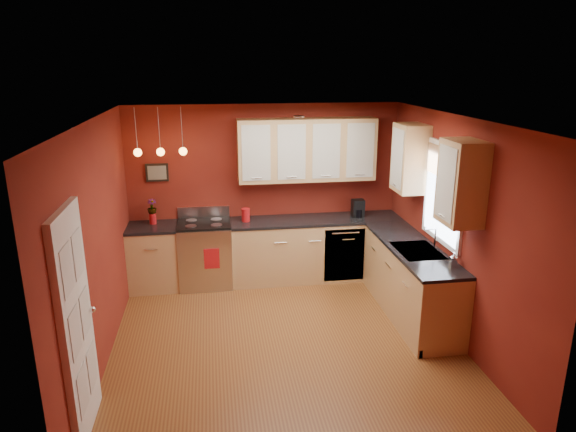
{
  "coord_description": "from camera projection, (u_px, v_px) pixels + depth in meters",
  "views": [
    {
      "loc": [
        -0.77,
        -5.33,
        3.17
      ],
      "look_at": [
        0.19,
        1.0,
        1.24
      ],
      "focal_mm": 32.0,
      "sensor_mm": 36.0,
      "label": 1
    }
  ],
  "objects": [
    {
      "name": "floor",
      "position": [
        285.0,
        341.0,
        6.07
      ],
      "size": [
        4.2,
        4.2,
        0.0
      ],
      "primitive_type": "plane",
      "color": "brown",
      "rests_on": "ground"
    },
    {
      "name": "dish_towel",
      "position": [
        212.0,
        259.0,
        7.2
      ],
      "size": [
        0.21,
        0.01,
        0.29
      ],
      "primitive_type": "cube",
      "color": "#B51318",
      "rests_on": "gas_range"
    },
    {
      "name": "base_cabinets_back_right",
      "position": [
        316.0,
        249.0,
        7.75
      ],
      "size": [
        2.54,
        0.6,
        0.9
      ],
      "primitive_type": "cube",
      "color": "tan",
      "rests_on": "floor"
    },
    {
      "name": "dishwasher_front",
      "position": [
        344.0,
        255.0,
        7.53
      ],
      "size": [
        0.6,
        0.02,
        0.8
      ],
      "primitive_type": "cube",
      "color": "silver",
      "rests_on": "base_cabinets_back_right"
    },
    {
      "name": "upper_cabinets_back",
      "position": [
        307.0,
        150.0,
        7.42
      ],
      "size": [
        2.0,
        0.35,
        0.9
      ],
      "primitive_type": "cube",
      "color": "tan",
      "rests_on": "wall_back"
    },
    {
      "name": "wall_left",
      "position": [
        98.0,
        247.0,
        5.41
      ],
      "size": [
        0.02,
        4.2,
        2.6
      ],
      "primitive_type": "cube",
      "color": "maroon",
      "rests_on": "floor"
    },
    {
      "name": "wall_right",
      "position": [
        454.0,
        229.0,
        5.99
      ],
      "size": [
        0.02,
        4.2,
        2.6
      ],
      "primitive_type": "cube",
      "color": "maroon",
      "rests_on": "floor"
    },
    {
      "name": "base_cabinets_back_left",
      "position": [
        154.0,
        258.0,
        7.41
      ],
      "size": [
        0.7,
        0.6,
        0.9
      ],
      "primitive_type": "cube",
      "color": "tan",
      "rests_on": "floor"
    },
    {
      "name": "upper_cabinets_right",
      "position": [
        433.0,
        169.0,
        6.08
      ],
      "size": [
        0.35,
        1.95,
        0.9
      ],
      "primitive_type": "cube",
      "color": "tan",
      "rests_on": "wall_right"
    },
    {
      "name": "window",
      "position": [
        444.0,
        191.0,
        6.15
      ],
      "size": [
        0.06,
        1.02,
        1.22
      ],
      "color": "white",
      "rests_on": "wall_right"
    },
    {
      "name": "base_cabinets_right",
      "position": [
        410.0,
        282.0,
        6.61
      ],
      "size": [
        0.6,
        2.1,
        0.9
      ],
      "primitive_type": "cube",
      "color": "tan",
      "rests_on": "floor"
    },
    {
      "name": "coffee_maker",
      "position": [
        358.0,
        209.0,
        7.68
      ],
      "size": [
        0.18,
        0.18,
        0.26
      ],
      "rotation": [
        0.0,
        0.0,
        0.02
      ],
      "color": "black",
      "rests_on": "counter_back_right"
    },
    {
      "name": "soap_pump",
      "position": [
        453.0,
        259.0,
        5.81
      ],
      "size": [
        0.08,
        0.08,
        0.16
      ],
      "primitive_type": "imported",
      "rotation": [
        0.0,
        0.0,
        -0.07
      ],
      "color": "white",
      "rests_on": "counter_right"
    },
    {
      "name": "wall_front",
      "position": [
        327.0,
        331.0,
        3.71
      ],
      "size": [
        4.0,
        0.02,
        2.6
      ],
      "primitive_type": "cube",
      "color": "maroon",
      "rests_on": "floor"
    },
    {
      "name": "flowers",
      "position": [
        152.0,
        207.0,
        7.3
      ],
      "size": [
        0.16,
        0.16,
        0.23
      ],
      "primitive_type": "imported",
      "rotation": [
        0.0,
        0.0,
        0.32
      ],
      "color": "#B51318",
      "rests_on": "red_vase"
    },
    {
      "name": "ceiling",
      "position": [
        285.0,
        119.0,
        5.32
      ],
      "size": [
        4.0,
        4.2,
        0.02
      ],
      "primitive_type": "cube",
      "color": "#F0E2D1",
      "rests_on": "wall_back"
    },
    {
      "name": "counter_right",
      "position": [
        413.0,
        248.0,
        6.48
      ],
      "size": [
        0.62,
        2.1,
        0.04
      ],
      "primitive_type": "cube",
      "color": "black",
      "rests_on": "base_cabinets_right"
    },
    {
      "name": "wall_picture",
      "position": [
        157.0,
        173.0,
        7.34
      ],
      "size": [
        0.32,
        0.03,
        0.26
      ],
      "primitive_type": "cube",
      "color": "black",
      "rests_on": "wall_back"
    },
    {
      "name": "red_canister",
      "position": [
        246.0,
        215.0,
        7.45
      ],
      "size": [
        0.13,
        0.13,
        0.19
      ],
      "color": "#B51318",
      "rests_on": "counter_back_right"
    },
    {
      "name": "pendant_lights",
      "position": [
        161.0,
        151.0,
        6.94
      ],
      "size": [
        0.71,
        0.11,
        0.66
      ],
      "color": "gray",
      "rests_on": "ceiling"
    },
    {
      "name": "counter_back_left",
      "position": [
        152.0,
        227.0,
        7.28
      ],
      "size": [
        0.7,
        0.62,
        0.04
      ],
      "primitive_type": "cube",
      "color": "black",
      "rests_on": "base_cabinets_back_left"
    },
    {
      "name": "sink",
      "position": [
        418.0,
        252.0,
        6.34
      ],
      "size": [
        0.5,
        0.7,
        0.33
      ],
      "color": "gray",
      "rests_on": "counter_right"
    },
    {
      "name": "counter_back_right",
      "position": [
        316.0,
        220.0,
        7.62
      ],
      "size": [
        2.54,
        0.62,
        0.04
      ],
      "primitive_type": "cube",
      "color": "black",
      "rests_on": "base_cabinets_back_right"
    },
    {
      "name": "wall_back",
      "position": [
        265.0,
        192.0,
        7.69
      ],
      "size": [
        4.0,
        0.02,
        2.6
      ],
      "primitive_type": "cube",
      "color": "maroon",
      "rests_on": "floor"
    },
    {
      "name": "gas_range",
      "position": [
        205.0,
        253.0,
        7.51
      ],
      "size": [
        0.76,
        0.64,
        1.11
      ],
      "color": "silver",
      "rests_on": "floor"
    },
    {
      "name": "door_left_wall",
      "position": [
        77.0,
        325.0,
        4.36
      ],
      "size": [
        0.12,
        0.82,
        2.05
      ],
      "color": "white",
      "rests_on": "floor"
    },
    {
      "name": "red_vase",
      "position": [
        153.0,
        219.0,
        7.35
      ],
      "size": [
        0.1,
        0.1,
        0.16
      ],
      "primitive_type": "cylinder",
      "color": "#B51318",
      "rests_on": "counter_back_left"
    }
  ]
}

